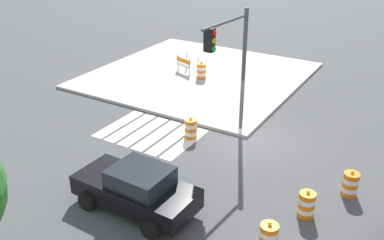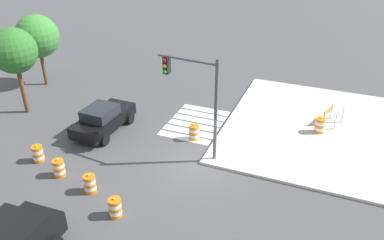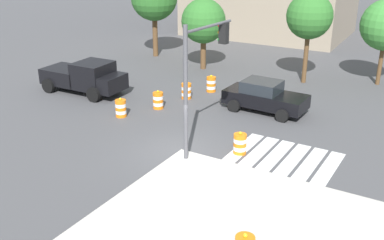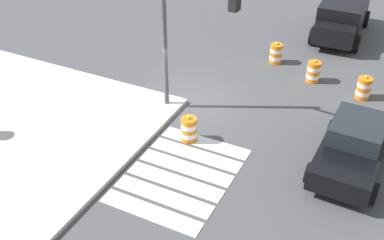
{
  "view_description": "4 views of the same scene",
  "coord_description": "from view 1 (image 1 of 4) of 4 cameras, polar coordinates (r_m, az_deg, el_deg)",
  "views": [
    {
      "loc": [
        -6.73,
        15.99,
        9.21
      ],
      "look_at": [
        2.11,
        1.25,
        0.94
      ],
      "focal_mm": 40.69,
      "sensor_mm": 36.0,
      "label": 1
    },
    {
      "loc": [
        -15.24,
        -5.69,
        11.64
      ],
      "look_at": [
        1.74,
        1.12,
        1.51
      ],
      "focal_mm": 35.67,
      "sensor_mm": 36.0,
      "label": 2
    },
    {
      "loc": [
        9.62,
        -15.29,
        8.81
      ],
      "look_at": [
        -0.46,
        1.68,
        0.83
      ],
      "focal_mm": 43.43,
      "sensor_mm": 36.0,
      "label": 3
    },
    {
      "loc": [
        14.06,
        7.26,
        9.81
      ],
      "look_at": [
        1.9,
        1.16,
        0.65
      ],
      "focal_mm": 43.81,
      "sensor_mm": 36.0,
      "label": 4
    }
  ],
  "objects": [
    {
      "name": "traffic_light_pole",
      "position": [
        17.94,
        5.13,
        8.43
      ],
      "size": [
        0.52,
        3.28,
        5.5
      ],
      "color": "#4C4C51",
      "rests_on": "sidewalk_corner"
    },
    {
      "name": "construction_barricade",
      "position": [
        27.14,
        -0.85,
        7.48
      ],
      "size": [
        1.42,
        1.13,
        1.0
      ],
      "color": "silver",
      "rests_on": "sidewalk_corner"
    },
    {
      "name": "traffic_barrel_median_far",
      "position": [
        15.12,
        14.78,
        -10.67
      ],
      "size": [
        0.56,
        0.56,
        1.02
      ],
      "color": "orange",
      "rests_on": "ground"
    },
    {
      "name": "sports_car",
      "position": [
        14.87,
        -7.26,
        -8.89
      ],
      "size": [
        4.35,
        2.23,
        1.63
      ],
      "color": "black",
      "rests_on": "ground"
    },
    {
      "name": "sidewalk_corner",
      "position": [
        27.0,
        0.84,
        5.94
      ],
      "size": [
        12.0,
        12.0,
        0.15
      ],
      "primitive_type": "cube",
      "color": "#BCB7AD",
      "rests_on": "ground"
    },
    {
      "name": "traffic_barrel_on_sidewalk",
      "position": [
        26.1,
        1.24,
        6.46
      ],
      "size": [
        0.56,
        0.56,
        1.02
      ],
      "color": "orange",
      "rests_on": "sidewalk_corner"
    },
    {
      "name": "traffic_barrel_near_corner",
      "position": [
        16.6,
        20.03,
        -7.9
      ],
      "size": [
        0.56,
        0.56,
        1.02
      ],
      "color": "orange",
      "rests_on": "ground"
    },
    {
      "name": "crosswalk_stripes",
      "position": [
        20.02,
        -5.46,
        -1.76
      ],
      "size": [
        4.35,
        3.2,
        0.02
      ],
      "color": "silver",
      "rests_on": "ground"
    },
    {
      "name": "traffic_barrel_crosswalk_end",
      "position": [
        19.37,
        -0.16,
        -1.15
      ],
      "size": [
        0.56,
        0.56,
        1.02
      ],
      "color": "orange",
      "rests_on": "ground"
    },
    {
      "name": "traffic_barrel_median_near",
      "position": [
        13.58,
        10.01,
        -14.9
      ],
      "size": [
        0.56,
        0.56,
        1.02
      ],
      "color": "orange",
      "rests_on": "ground"
    },
    {
      "name": "ground_plane",
      "position": [
        19.64,
        7.18,
        -2.47
      ],
      "size": [
        120.0,
        120.0,
        0.0
      ],
      "primitive_type": "plane",
      "color": "#474749"
    }
  ]
}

